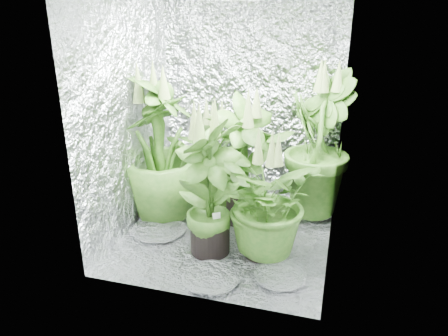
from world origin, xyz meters
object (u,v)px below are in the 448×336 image
at_px(plant_d, 161,148).
at_px(plant_a, 214,157).
at_px(plant_c, 316,145).
at_px(plant_f, 209,187).
at_px(plant_b, 245,163).
at_px(circulation_fan, 312,199).
at_px(plant_e, 263,200).

bearing_deg(plant_d, plant_a, 43.09).
bearing_deg(plant_c, plant_f, -128.38).
bearing_deg(plant_b, circulation_fan, 28.57).
bearing_deg(circulation_fan, plant_a, 160.65).
bearing_deg(plant_c, circulation_fan, -78.52).
xyz_separation_m(plant_d, plant_f, (0.56, -0.44, -0.09)).
height_order(plant_a, plant_d, plant_d).
bearing_deg(plant_b, plant_c, 30.60).
height_order(plant_a, plant_b, plant_b).
xyz_separation_m(plant_a, plant_d, (-0.36, -0.33, 0.16)).
xyz_separation_m(plant_b, circulation_fan, (0.54, 0.30, -0.39)).
xyz_separation_m(plant_a, circulation_fan, (0.88, 0.06, -0.32)).
relative_size(plant_a, circulation_fan, 3.06).
distance_m(plant_a, plant_d, 0.52).
relative_size(plant_b, circulation_fan, 3.52).
xyz_separation_m(plant_c, plant_f, (-0.67, -0.85, -0.10)).
height_order(plant_a, plant_c, plant_c).
distance_m(plant_e, circulation_fan, 0.88).
bearing_deg(plant_a, plant_d, -136.91).
bearing_deg(plant_c, plant_b, -149.40).
distance_m(plant_c, circulation_fan, 0.49).
height_order(plant_f, circulation_fan, plant_f).
xyz_separation_m(plant_c, plant_e, (-0.29, -0.79, -0.18)).
xyz_separation_m(plant_b, plant_f, (-0.13, -0.53, -0.00)).
bearing_deg(plant_d, plant_c, 18.56).
distance_m(plant_b, plant_c, 0.64).
relative_size(plant_c, plant_e, 1.40).
height_order(plant_b, plant_f, plant_b).
bearing_deg(plant_b, plant_e, -62.33).
distance_m(plant_d, plant_e, 1.03).
bearing_deg(plant_b, plant_d, -172.20).
distance_m(plant_a, plant_e, 0.92).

